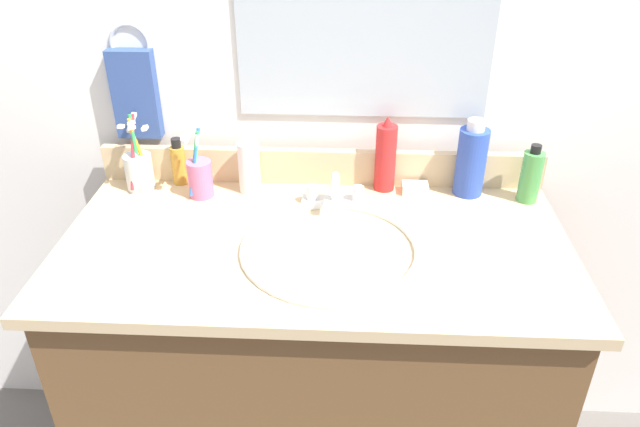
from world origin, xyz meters
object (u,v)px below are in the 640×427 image
(bottle_lotion_white, at_px, (249,166))
(soap_bar, at_px, (415,188))
(bottle_oil_amber, at_px, (179,163))
(cup_white_ceramic, at_px, (139,168))
(faucet, at_px, (335,195))
(hand_towel, at_px, (135,94))
(bottle_shampoo_blue, at_px, (471,161))
(bottle_toner_green, at_px, (531,176))
(cup_pink, at_px, (199,176))
(bottle_spray_red, at_px, (386,157))

(bottle_lotion_white, distance_m, soap_bar, 0.42)
(bottle_oil_amber, relative_size, cup_white_ceramic, 0.62)
(cup_white_ceramic, bearing_deg, faucet, -7.10)
(hand_towel, distance_m, bottle_lotion_white, 0.33)
(bottle_shampoo_blue, bearing_deg, faucet, -166.54)
(bottle_lotion_white, height_order, bottle_toner_green, bottle_lotion_white)
(cup_white_ceramic, distance_m, cup_pink, 0.16)
(soap_bar, bearing_deg, hand_towel, 174.60)
(bottle_toner_green, xyz_separation_m, soap_bar, (-0.27, 0.02, -0.05))
(hand_towel, distance_m, bottle_toner_green, 0.98)
(bottle_shampoo_blue, height_order, cup_pink, bottle_shampoo_blue)
(bottle_lotion_white, relative_size, bottle_toner_green, 1.03)
(bottle_oil_amber, distance_m, bottle_toner_green, 0.87)
(faucet, relative_size, cup_pink, 0.90)
(faucet, bearing_deg, soap_bar, 20.21)
(hand_towel, xyz_separation_m, soap_bar, (0.70, -0.07, -0.21))
(bottle_shampoo_blue, xyz_separation_m, cup_pink, (-0.66, -0.05, -0.04))
(cup_white_ceramic, bearing_deg, cup_pink, -10.96)
(hand_towel, relative_size, cup_pink, 1.24)
(bottle_toner_green, bearing_deg, hand_towel, 174.65)
(bottle_toner_green, relative_size, soap_bar, 2.29)
(faucet, height_order, bottle_lotion_white, bottle_lotion_white)
(bottle_spray_red, bearing_deg, faucet, -143.01)
(cup_pink, bearing_deg, bottle_spray_red, 7.66)
(bottle_oil_amber, xyz_separation_m, cup_pink, (0.07, -0.07, -0.00))
(bottle_spray_red, distance_m, cup_pink, 0.46)
(bottle_lotion_white, distance_m, cup_pink, 0.12)
(bottle_lotion_white, xyz_separation_m, soap_bar, (0.41, 0.01, -0.06))
(faucet, distance_m, cup_pink, 0.33)
(bottle_spray_red, relative_size, bottle_toner_green, 1.33)
(bottle_shampoo_blue, relative_size, bottle_oil_amber, 1.57)
(faucet, bearing_deg, bottle_toner_green, 5.89)
(bottle_shampoo_blue, relative_size, soap_bar, 3.02)
(bottle_lotion_white, height_order, bottle_oil_amber, bottle_lotion_white)
(bottle_shampoo_blue, bearing_deg, cup_pink, -175.83)
(bottle_spray_red, bearing_deg, cup_white_ceramic, -177.19)
(bottle_oil_amber, relative_size, soap_bar, 1.92)
(hand_towel, bearing_deg, cup_white_ceramic, -84.54)
(hand_towel, relative_size, faucet, 1.38)
(cup_pink, bearing_deg, cup_white_ceramic, 169.04)
(soap_bar, bearing_deg, bottle_spray_red, 166.36)
(bottle_lotion_white, distance_m, bottle_oil_amber, 0.19)
(bottle_spray_red, xyz_separation_m, soap_bar, (0.08, -0.02, -0.08))
(bottle_shampoo_blue, bearing_deg, soap_bar, -177.49)
(hand_towel, bearing_deg, faucet, -15.53)
(bottle_lotion_white, relative_size, cup_pink, 0.85)
(hand_towel, bearing_deg, cup_pink, -33.00)
(soap_bar, bearing_deg, cup_pink, -175.42)
(bottle_spray_red, bearing_deg, bottle_toner_green, -7.11)
(bottle_shampoo_blue, distance_m, cup_white_ceramic, 0.82)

